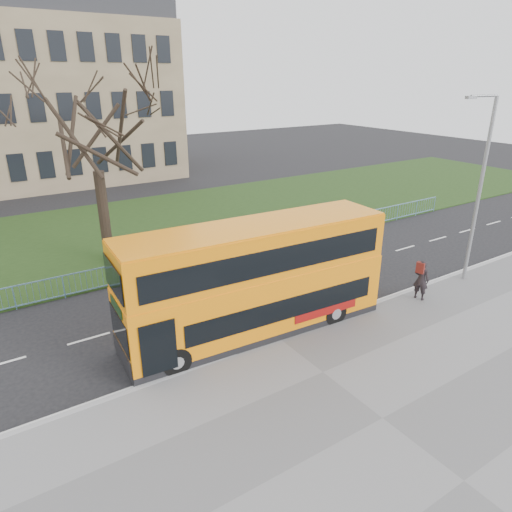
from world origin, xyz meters
The scene contains 9 objects.
ground centered at (0.00, 0.00, 0.00)m, with size 120.00×120.00×0.00m, color black.
pavement centered at (0.00, -6.75, 0.06)m, with size 80.00×10.50×0.12m, color slate.
kerb centered at (0.00, -1.55, 0.07)m, with size 80.00×0.20×0.14m, color #97979A.
grass_verge centered at (0.00, 14.30, 0.04)m, with size 80.00×15.40×0.08m, color #1D3513.
guard_railing centered at (0.00, 6.60, 0.55)m, with size 40.00×0.12×1.10m, color #699ABB, non-canonical shape.
bare_tree centered at (-3.00, 10.00, 5.79)m, with size 8.00×8.00×11.43m, color black, non-canonical shape.
yellow_bus centered at (-0.33, -0.51, 2.32)m, with size 10.45×3.04×4.33m.
pedestrian centered at (7.15, -2.30, 1.04)m, with size 0.67×0.44×1.83m, color black.
street_lamp centered at (10.67, -2.07, 4.79)m, with size 1.80×0.46×8.52m.
Camera 1 is at (-8.83, -13.59, 9.37)m, focal length 32.00 mm.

